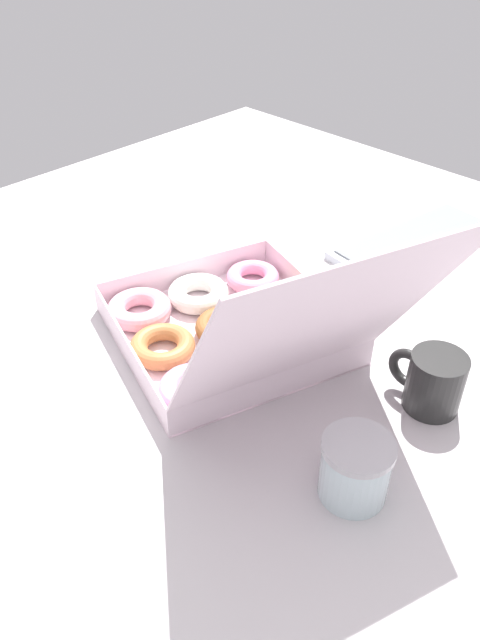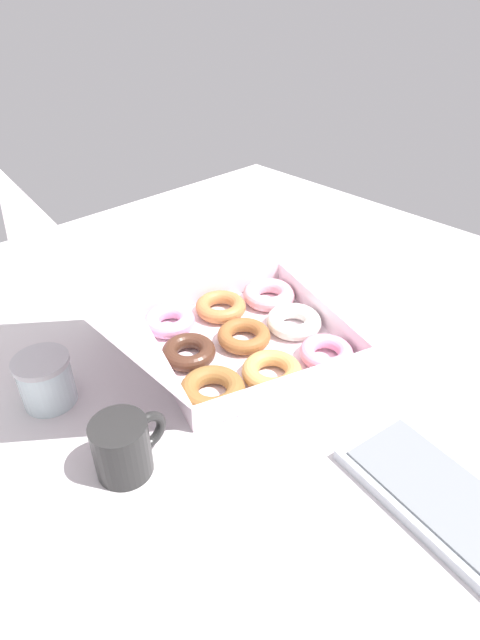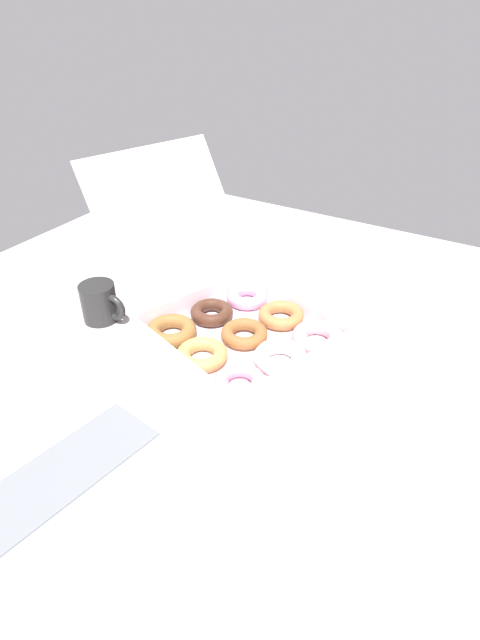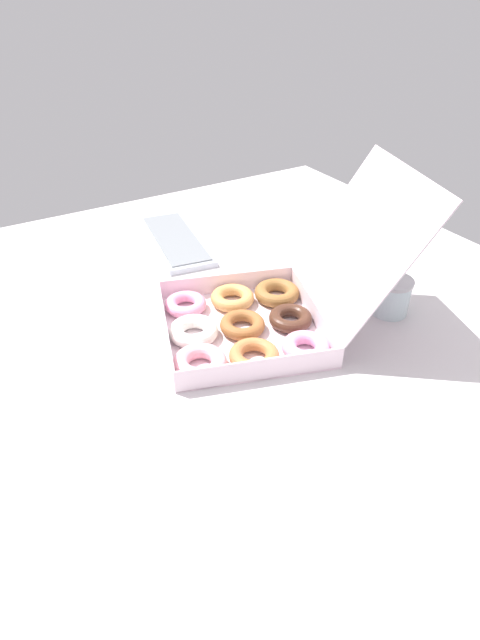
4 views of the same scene
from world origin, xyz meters
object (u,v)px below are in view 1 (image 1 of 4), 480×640
Objects in this scene: keyboard at (414,241)px; glass_jar at (355,469)px; coffee_mug at (433,380)px; donut_box at (232,327)px.

glass_jar reaches higher than keyboard.
keyboard is 3.36× the size of coffee_mug.
coffee_mug reaches higher than glass_jar.
keyboard is 52.30cm from coffee_mug.
glass_jar is at bearing 4.46° from coffee_mug.
keyboard is at bearing -145.55° from coffee_mug.
donut_box reaches higher than coffee_mug.
donut_box reaches higher than glass_jar.
keyboard is 4.33× the size of glass_jar.
coffee_mug is (-11.47, 33.29, 1.07)cm from donut_box.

